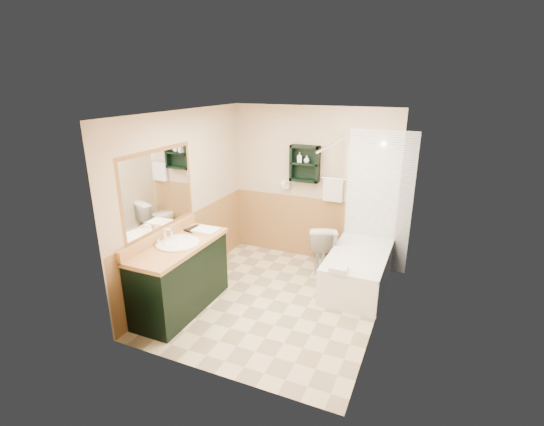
{
  "coord_description": "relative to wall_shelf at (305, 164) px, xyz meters",
  "views": [
    {
      "loc": [
        1.78,
        -4.18,
        2.76
      ],
      "look_at": [
        -0.12,
        0.2,
        1.13
      ],
      "focal_mm": 26.0,
      "sensor_mm": 36.0,
      "label": 1
    }
  ],
  "objects": [
    {
      "name": "left_wall",
      "position": [
        -1.22,
        -1.41,
        -0.35
      ],
      "size": [
        0.04,
        3.0,
        2.4
      ],
      "primitive_type": "cube",
      "color": "beige",
      "rests_on": "ground"
    },
    {
      "name": "mirror_glass",
      "position": [
        -1.17,
        -1.96,
        -0.05
      ],
      "size": [
        1.2,
        1.2,
        0.9
      ],
      "primitive_type": null,
      "color": "white",
      "rests_on": "left_wall"
    },
    {
      "name": "tile_right",
      "position": [
        1.38,
        -0.66,
        -0.5
      ],
      "size": [
        1.5,
        1.5,
        2.1
      ],
      "primitive_type": null,
      "color": "white",
      "rests_on": "right_wall"
    },
    {
      "name": "vanity_book",
      "position": [
        -1.06,
        -1.54,
        -0.55
      ],
      "size": [
        0.18,
        0.07,
        0.24
      ],
      "primitive_type": "imported",
      "rotation": [
        0.0,
        0.0,
        -0.26
      ],
      "color": "black",
      "rests_on": "vanity"
    },
    {
      "name": "bathtub",
      "position": [
        1.03,
        -0.57,
        -1.3
      ],
      "size": [
        0.76,
        1.5,
        0.51
      ],
      "primitive_type": "cube",
      "color": "white",
      "rests_on": "ground"
    },
    {
      "name": "floor",
      "position": [
        0.1,
        -1.41,
        -1.55
      ],
      "size": [
        3.0,
        3.0,
        0.0
      ],
      "primitive_type": "plane",
      "color": "beige",
      "rests_on": "ground"
    },
    {
      "name": "wainscot_back",
      "position": [
        0.1,
        0.08,
        -1.05
      ],
      "size": [
        2.58,
        2.58,
        1.0
      ],
      "primitive_type": null,
      "color": "tan",
      "rests_on": "back_wall"
    },
    {
      "name": "right_wall",
      "position": [
        1.42,
        -1.41,
        -0.35
      ],
      "size": [
        0.04,
        3.0,
        2.4
      ],
      "primitive_type": "cube",
      "color": "beige",
      "rests_on": "ground"
    },
    {
      "name": "wainscot_left",
      "position": [
        -1.19,
        -1.41,
        -1.05
      ],
      "size": [
        2.98,
        2.98,
        1.0
      ],
      "primitive_type": null,
      "color": "tan",
      "rests_on": "left_wall"
    },
    {
      "name": "back_wall",
      "position": [
        0.1,
        0.11,
        -0.35
      ],
      "size": [
        2.6,
        0.04,
        2.4
      ],
      "primitive_type": "cube",
      "color": "beige",
      "rests_on": "ground"
    },
    {
      "name": "towel_bar",
      "position": [
        0.45,
        0.04,
        -0.2
      ],
      "size": [
        0.4,
        0.06,
        0.4
      ],
      "primitive_type": null,
      "color": "silver",
      "rests_on": "back_wall"
    },
    {
      "name": "wall_shelf",
      "position": [
        0.0,
        0.0,
        0.0
      ],
      "size": [
        0.45,
        0.15,
        0.55
      ],
      "primitive_type": "cube",
      "color": "black",
      "rests_on": "back_wall"
    },
    {
      "name": "counter_towel",
      "position": [
        -0.79,
        -1.57,
        -0.65
      ],
      "size": [
        0.31,
        0.24,
        0.04
      ],
      "primitive_type": "cube",
      "color": "silver",
      "rests_on": "vanity"
    },
    {
      "name": "tub_towel",
      "position": [
        0.9,
        -1.26,
        -1.01
      ],
      "size": [
        0.21,
        0.18,
        0.07
      ],
      "primitive_type": "cube",
      "color": "silver",
      "rests_on": "bathtub"
    },
    {
      "name": "hair_dryer",
      "position": [
        -0.3,
        0.02,
        -0.35
      ],
      "size": [
        0.1,
        0.24,
        0.18
      ],
      "primitive_type": null,
      "color": "white",
      "rests_on": "back_wall"
    },
    {
      "name": "toilet",
      "position": [
        0.39,
        -0.23,
        -1.2
      ],
      "size": [
        0.61,
        0.81,
        0.71
      ],
      "primitive_type": "imported",
      "rotation": [
        0.0,
        0.0,
        3.47
      ],
      "color": "white",
      "rests_on": "ground"
    },
    {
      "name": "vanity",
      "position": [
        -0.89,
        -2.03,
        -1.11
      ],
      "size": [
        0.59,
        1.39,
        0.88
      ],
      "primitive_type": "cube",
      "color": "black",
      "rests_on": "ground"
    },
    {
      "name": "tile_accent",
      "position": [
        1.37,
        -0.66,
        0.35
      ],
      "size": [
        1.5,
        1.5,
        0.1
      ],
      "primitive_type": null,
      "color": "#12412B",
      "rests_on": "right_wall"
    },
    {
      "name": "curtain_rod",
      "position": [
        0.63,
        -0.66,
        0.45
      ],
      "size": [
        0.03,
        1.6,
        0.03
      ],
      "primitive_type": "cylinder",
      "rotation": [
        1.57,
        0.0,
        0.0
      ],
      "color": "silver",
      "rests_on": "back_wall"
    },
    {
      "name": "ceiling",
      "position": [
        0.1,
        -1.41,
        0.87
      ],
      "size": [
        2.6,
        3.0,
        0.04
      ],
      "primitive_type": "cube",
      "color": "white",
      "rests_on": "back_wall"
    },
    {
      "name": "shower_curtain",
      "position": [
        0.63,
        -0.48,
        -0.4
      ],
      "size": [
        1.05,
        1.05,
        1.7
      ],
      "primitive_type": null,
      "color": "#BAAE8C",
      "rests_on": "curtain_rod"
    },
    {
      "name": "mirror_frame",
      "position": [
        -1.17,
        -1.96,
        -0.05
      ],
      "size": [
        1.3,
        1.3,
        1.0
      ],
      "primitive_type": null,
      "color": "olive",
      "rests_on": "left_wall"
    },
    {
      "name": "tile_back",
      "position": [
        1.13,
        0.07,
        -0.5
      ],
      "size": [
        0.95,
        0.95,
        2.1
      ],
      "primitive_type": null,
      "color": "white",
      "rests_on": "back_wall"
    },
    {
      "name": "soap_bottle_a",
      "position": [
        -0.08,
        -0.01,
        0.05
      ],
      "size": [
        0.12,
        0.17,
        0.07
      ],
      "primitive_type": "imported",
      "rotation": [
        0.0,
        0.0,
        0.35
      ],
      "color": "white",
      "rests_on": "wall_shelf"
    },
    {
      "name": "soap_bottle_b",
      "position": [
        0.03,
        -0.01,
        0.06
      ],
      "size": [
        0.09,
        0.12,
        0.09
      ],
      "primitive_type": "imported",
      "rotation": [
        0.0,
        0.0,
        0.07
      ],
      "color": "white",
      "rests_on": "wall_shelf"
    }
  ]
}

